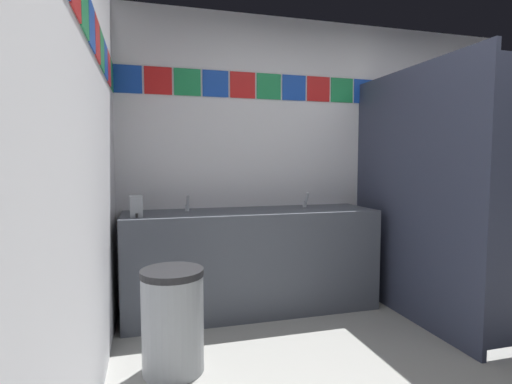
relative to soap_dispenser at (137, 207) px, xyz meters
name	(u,v)px	position (x,y,z in m)	size (l,w,h in m)	color
wall_back	(327,159)	(1.75, 0.50, 0.35)	(3.85, 0.09, 2.54)	silver
wall_side	(68,155)	(-0.22, -1.32, 0.35)	(0.09, 3.56, 2.54)	silver
vanity_counter	(252,259)	(0.91, 0.17, -0.49)	(2.08, 0.58, 0.84)	#4C515B
faucet_left	(187,205)	(0.39, 0.26, -0.03)	(0.04, 0.10, 0.14)	silver
faucet_right	(306,202)	(1.43, 0.26, -0.03)	(0.04, 0.10, 0.14)	silver
soap_dispenser	(137,207)	(0.00, 0.00, 0.00)	(0.09, 0.09, 0.16)	gray
stall_divider	(451,197)	(2.23, -0.58, 0.07)	(0.92, 1.54, 1.98)	#33384C
toilet	(445,265)	(2.70, -0.01, -0.62)	(0.39, 0.49, 0.74)	white
trash_bin	(173,320)	(0.21, -0.66, -0.61)	(0.37, 0.37, 0.62)	#999EA3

